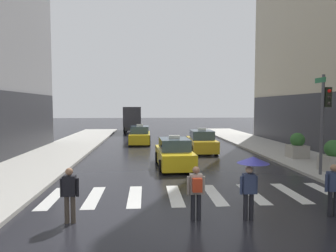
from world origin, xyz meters
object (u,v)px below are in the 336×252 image
at_px(pedestrian_with_umbrella, 252,171).
at_px(planter_mid_block, 297,146).
at_px(taxi_second, 202,142).
at_px(traffic_light_pole, 324,110).
at_px(box_truck, 133,118).
at_px(taxi_lead, 174,154).
at_px(taxi_third, 140,136).
at_px(planter_near_corner, 333,157).
at_px(pedestrian_with_backpack, 196,189).
at_px(pedestrian_with_handbag, 334,187).
at_px(pedestrian_plain_coat, 70,192).

relative_size(pedestrian_with_umbrella, planter_mid_block, 1.21).
bearing_deg(taxi_second, traffic_light_pole, -63.34).
height_order(box_truck, pedestrian_with_umbrella, box_truck).
bearing_deg(planter_mid_block, taxi_lead, -169.18).
height_order(traffic_light_pole, box_truck, traffic_light_pole).
height_order(traffic_light_pole, taxi_second, traffic_light_pole).
bearing_deg(box_truck, taxi_lead, -81.74).
xyz_separation_m(taxi_third, planter_near_corner, (10.03, -13.15, 0.15)).
bearing_deg(pedestrian_with_backpack, taxi_third, 96.25).
height_order(box_truck, pedestrian_with_backpack, box_truck).
xyz_separation_m(taxi_second, planter_mid_block, (5.48, -3.93, 0.15)).
distance_m(taxi_third, pedestrian_with_handbag, 19.79).
distance_m(traffic_light_pole, planter_mid_block, 5.36).
relative_size(traffic_light_pole, planter_mid_block, 3.00).
relative_size(taxi_second, pedestrian_plain_coat, 2.77).
bearing_deg(box_truck, planter_mid_block, -62.18).
height_order(pedestrian_with_backpack, planter_mid_block, planter_mid_block).
distance_m(pedestrian_with_umbrella, pedestrian_with_backpack, 1.76).
xyz_separation_m(traffic_light_pole, taxi_lead, (-6.93, 3.11, -2.53)).
bearing_deg(taxi_lead, planter_mid_block, 10.82).
bearing_deg(taxi_lead, pedestrian_with_umbrella, -79.05).
bearing_deg(box_truck, pedestrian_with_backpack, -84.04).
relative_size(taxi_lead, pedestrian_with_umbrella, 2.37).
distance_m(traffic_light_pole, taxi_third, 16.70).
relative_size(taxi_third, pedestrian_with_backpack, 2.76).
xyz_separation_m(pedestrian_with_handbag, pedestrian_plain_coat, (-8.08, 0.08, 0.01)).
height_order(pedestrian_plain_coat, planter_mid_block, planter_mid_block).
relative_size(taxi_lead, taxi_third, 1.01).
bearing_deg(planter_near_corner, taxi_second, 123.43).
distance_m(taxi_lead, pedestrian_with_umbrella, 8.32).
distance_m(traffic_light_pole, taxi_second, 9.94).
bearing_deg(taxi_third, taxi_second, -47.42).
distance_m(pedestrian_with_handbag, planter_mid_block, 10.36).
relative_size(taxi_third, pedestrian_plain_coat, 2.76).
height_order(taxi_lead, box_truck, box_truck).
relative_size(box_truck, pedestrian_plain_coat, 4.60).
xyz_separation_m(taxi_second, box_truck, (-5.99, 17.81, 1.13)).
bearing_deg(pedestrian_with_umbrella, planter_mid_block, 56.02).
xyz_separation_m(box_truck, pedestrian_plain_coat, (-0.47, -31.26, -0.91)).
bearing_deg(pedestrian_with_umbrella, traffic_light_pole, 43.14).
xyz_separation_m(taxi_second, pedestrian_with_handbag, (1.61, -13.54, 0.21)).
relative_size(taxi_lead, pedestrian_with_handbag, 2.79).
distance_m(pedestrian_with_backpack, planter_near_corner, 9.74).
bearing_deg(taxi_lead, traffic_light_pole, -24.18).
relative_size(traffic_light_pole, pedestrian_with_backpack, 2.91).
distance_m(box_truck, pedestrian_with_backpack, 31.55).
relative_size(taxi_second, box_truck, 0.60).
bearing_deg(pedestrian_with_umbrella, taxi_lead, 100.95).
height_order(box_truck, pedestrian_with_handbag, box_truck).
distance_m(taxi_lead, planter_mid_block, 8.24).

